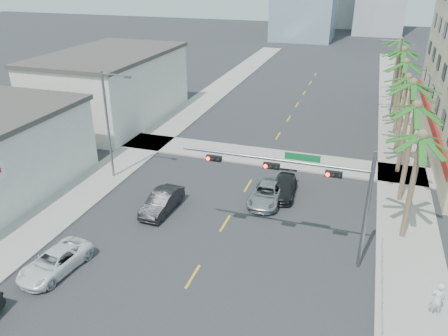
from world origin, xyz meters
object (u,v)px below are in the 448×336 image
at_px(car_lane_right, 284,187).
at_px(pedestrian, 438,299).
at_px(car_parked_far, 55,262).
at_px(traffic_signal_mast, 311,183).
at_px(car_lane_center, 266,193).
at_px(car_lane_left, 162,202).

xyz_separation_m(car_lane_right, pedestrian, (9.82, -10.52, 0.49)).
height_order(car_parked_far, car_lane_right, car_parked_far).
xyz_separation_m(traffic_signal_mast, car_lane_center, (-3.78, 6.01, -4.39)).
relative_size(car_parked_far, car_lane_center, 0.96).
xyz_separation_m(car_lane_left, car_lane_center, (6.89, 3.71, -0.07)).
bearing_deg(traffic_signal_mast, car_lane_right, 110.20).
distance_m(car_lane_left, car_lane_center, 7.82).
xyz_separation_m(traffic_signal_mast, pedestrian, (7.07, -3.06, -3.93)).
height_order(car_lane_right, pedestrian, pedestrian).
distance_m(car_parked_far, car_lane_center, 15.47).
xyz_separation_m(car_parked_far, pedestrian, (20.66, 2.91, 0.48)).
bearing_deg(traffic_signal_mast, car_parked_far, -156.29).
bearing_deg(car_lane_left, traffic_signal_mast, -9.73).
xyz_separation_m(car_lane_left, pedestrian, (17.74, -5.35, 0.39)).
relative_size(car_lane_left, car_lane_center, 0.93).
bearing_deg(pedestrian, car_lane_right, -57.01).
bearing_deg(pedestrian, car_lane_center, -49.89).
relative_size(car_lane_right, pedestrian, 2.26).
bearing_deg(traffic_signal_mast, car_lane_left, 167.86).
bearing_deg(traffic_signal_mast, car_lane_center, 122.20).
relative_size(traffic_signal_mast, car_lane_left, 2.47).
height_order(traffic_signal_mast, car_parked_far, traffic_signal_mast).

